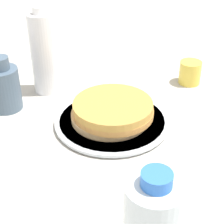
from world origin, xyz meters
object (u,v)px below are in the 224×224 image
object	(u,v)px
cream_jug	(4,87)
plate	(112,121)
water_bottle_mid	(43,53)
pancake_stack	(112,111)
juice_glass	(190,73)

from	to	relation	value
cream_jug	plate	bearing A→B (deg)	149.82
plate	cream_jug	xyz separation A→B (m)	(0.24, -0.14, 0.05)
plate	water_bottle_mid	distance (m)	0.27
pancake_stack	cream_jug	xyz separation A→B (m)	(0.24, -0.14, 0.02)
juice_glass	water_bottle_mid	xyz separation A→B (m)	(0.40, -0.06, 0.08)
juice_glass	water_bottle_mid	world-z (taller)	water_bottle_mid
pancake_stack	water_bottle_mid	size ratio (longest dim) A/B	0.84
juice_glass	cream_jug	world-z (taller)	cream_jug
juice_glass	plate	bearing A→B (deg)	28.08
juice_glass	cream_jug	xyz separation A→B (m)	(0.52, 0.00, 0.03)
pancake_stack	water_bottle_mid	bearing A→B (deg)	-57.52
pancake_stack	cream_jug	distance (m)	0.28
cream_jug	juice_glass	bearing A→B (deg)	-179.67
plate	juice_glass	world-z (taller)	juice_glass
pancake_stack	cream_jug	size ratio (longest dim) A/B	1.40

